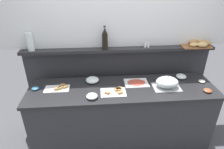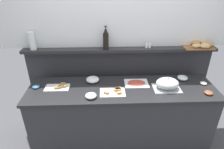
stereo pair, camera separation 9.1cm
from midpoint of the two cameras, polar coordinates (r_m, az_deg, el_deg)
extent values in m
plane|color=#4C4C51|center=(3.51, 2.52, -11.87)|extent=(12.00, 12.00, 0.00)
cube|color=#2D2D33|center=(2.77, 3.71, -12.61)|extent=(2.36, 0.62, 0.90)
cube|color=#232326|center=(2.49, 4.04, -4.36)|extent=(2.40, 0.66, 0.03)
cube|color=#2D2D33|center=(3.07, 2.90, -3.74)|extent=(2.68, 0.08, 1.28)
cube|color=#232326|center=(2.73, 3.32, 7.56)|extent=(2.68, 0.22, 0.04)
cube|color=silver|center=(2.38, 1.27, -5.35)|extent=(0.31, 0.20, 0.01)
cube|color=#B7844C|center=(2.42, 3.24, -4.39)|extent=(0.06, 0.07, 0.01)
cube|color=#B24738|center=(2.42, 3.24, -4.23)|extent=(0.06, 0.07, 0.01)
cube|color=#B7844C|center=(2.41, 3.25, -4.07)|extent=(0.06, 0.07, 0.01)
cube|color=#B7844C|center=(2.40, 2.14, -4.65)|extent=(0.05, 0.06, 0.01)
cube|color=#B24738|center=(2.40, 2.14, -4.49)|extent=(0.05, 0.06, 0.01)
cube|color=#B7844C|center=(2.39, 2.14, -4.33)|extent=(0.05, 0.06, 0.01)
cube|color=#B7844C|center=(2.35, -0.53, -5.52)|extent=(0.07, 0.06, 0.01)
cube|color=#B24738|center=(2.34, -0.53, -5.36)|extent=(0.07, 0.06, 0.01)
cube|color=#B7844C|center=(2.34, -0.53, -5.20)|extent=(0.07, 0.06, 0.01)
cube|color=#B7844C|center=(2.41, 3.10, -4.62)|extent=(0.05, 0.06, 0.01)
cube|color=#B24738|center=(2.40, 3.10, -4.45)|extent=(0.05, 0.06, 0.01)
cube|color=#B7844C|center=(2.40, 3.10, -4.29)|extent=(0.05, 0.06, 0.01)
cube|color=#B7844C|center=(2.42, 2.74, -4.47)|extent=(0.07, 0.06, 0.01)
cube|color=#B24738|center=(2.41, 2.74, -4.31)|extent=(0.07, 0.06, 0.01)
cube|color=#B7844C|center=(2.41, 2.74, -4.15)|extent=(0.07, 0.06, 0.01)
cube|color=#B7844C|center=(2.35, 3.24, -5.57)|extent=(0.07, 0.06, 0.01)
cube|color=#B24738|center=(2.34, 3.25, -5.41)|extent=(0.07, 0.06, 0.01)
cube|color=#B7844C|center=(2.34, 3.25, -5.24)|extent=(0.07, 0.06, 0.01)
cube|color=silver|center=(2.56, -14.84, -3.75)|extent=(0.31, 0.17, 0.01)
cube|color=#AD7A47|center=(2.59, -13.23, -2.91)|extent=(0.06, 0.04, 0.01)
cube|color=#66994C|center=(2.58, -13.25, -2.76)|extent=(0.06, 0.04, 0.01)
cube|color=#AD7A47|center=(2.58, -13.27, -2.61)|extent=(0.06, 0.04, 0.01)
cube|color=#AD7A47|center=(2.53, -14.94, -3.91)|extent=(0.06, 0.04, 0.01)
cube|color=#66994C|center=(2.52, -14.96, -3.76)|extent=(0.06, 0.04, 0.01)
cube|color=#AD7A47|center=(2.52, -14.98, -3.60)|extent=(0.06, 0.04, 0.01)
cube|color=#AD7A47|center=(2.55, -13.58, -3.47)|extent=(0.07, 0.06, 0.01)
cube|color=#66994C|center=(2.54, -13.60, -3.32)|extent=(0.07, 0.06, 0.01)
cube|color=#AD7A47|center=(2.54, -13.62, -3.16)|extent=(0.07, 0.06, 0.01)
cube|color=#AD7A47|center=(2.54, -12.64, -3.46)|extent=(0.07, 0.06, 0.01)
cube|color=#66994C|center=(2.53, -12.66, -3.31)|extent=(0.07, 0.06, 0.01)
cube|color=#AD7A47|center=(2.53, -12.67, -3.15)|extent=(0.07, 0.06, 0.01)
cube|color=#AD7A47|center=(2.54, -14.14, -3.70)|extent=(0.06, 0.07, 0.01)
cube|color=#66994C|center=(2.53, -14.16, -3.54)|extent=(0.06, 0.07, 0.01)
cube|color=#AD7A47|center=(2.53, -14.18, -3.39)|extent=(0.06, 0.07, 0.01)
cube|color=white|center=(2.59, 8.21, -2.63)|extent=(0.31, 0.24, 0.01)
ellipsoid|color=#B24738|center=(2.58, 8.22, -2.42)|extent=(0.23, 0.17, 0.01)
cube|color=#B7BABF|center=(2.56, 16.75, -3.95)|extent=(0.34, 0.24, 0.01)
ellipsoid|color=silver|center=(2.53, 16.98, -2.51)|extent=(0.28, 0.23, 0.14)
sphere|color=#B7BABF|center=(2.49, 17.22, -0.96)|extent=(0.02, 0.02, 0.02)
ellipsoid|color=silver|center=(2.84, 20.91, -0.91)|extent=(0.14, 0.14, 0.06)
ellipsoid|color=#F28C4C|center=(2.84, 20.88, -1.09)|extent=(0.11, 0.11, 0.03)
ellipsoid|color=silver|center=(2.29, -5.09, -6.23)|extent=(0.14, 0.14, 0.05)
ellipsoid|color=#BF4C3F|center=(2.29, -5.08, -6.43)|extent=(0.11, 0.11, 0.03)
ellipsoid|color=silver|center=(2.60, -4.72, -1.48)|extent=(0.17, 0.17, 0.07)
ellipsoid|color=#F28C4C|center=(2.61, -4.71, -1.72)|extent=(0.14, 0.14, 0.04)
ellipsoid|color=silver|center=(2.84, 26.16, -2.30)|extent=(0.09, 0.09, 0.03)
ellipsoid|color=teal|center=(2.64, -20.55, -3.38)|extent=(0.09, 0.09, 0.03)
ellipsoid|color=brown|center=(2.65, 27.46, -4.78)|extent=(0.10, 0.10, 0.04)
cylinder|color=black|center=(2.62, -0.82, 9.70)|extent=(0.08, 0.08, 0.22)
cone|color=black|center=(2.58, -0.84, 12.86)|extent=(0.06, 0.06, 0.08)
cylinder|color=black|center=(2.57, -0.85, 13.94)|extent=(0.03, 0.03, 0.02)
cylinder|color=white|center=(2.74, 11.11, 8.44)|extent=(0.03, 0.03, 0.08)
cylinder|color=#B7BABF|center=(2.73, 11.19, 9.30)|extent=(0.03, 0.03, 0.01)
cylinder|color=white|center=(2.75, 12.01, 8.43)|extent=(0.03, 0.03, 0.08)
cylinder|color=#B7BABF|center=(2.74, 12.10, 9.28)|extent=(0.03, 0.03, 0.01)
cube|color=brown|center=(3.00, 24.61, 7.46)|extent=(0.40, 0.26, 0.02)
ellipsoid|color=tan|center=(2.91, 24.43, 7.70)|extent=(0.14, 0.09, 0.05)
ellipsoid|color=tan|center=(3.01, 26.50, 7.90)|extent=(0.11, 0.14, 0.06)
ellipsoid|color=#B7844C|center=(3.01, 26.67, 7.96)|extent=(0.13, 0.14, 0.07)
ellipsoid|color=#AD7A47|center=(3.01, 24.21, 8.48)|extent=(0.15, 0.13, 0.07)
ellipsoid|color=#B7844C|center=(3.06, 26.25, 8.23)|extent=(0.12, 0.16, 0.05)
ellipsoid|color=#B7844C|center=(3.03, 27.30, 7.94)|extent=(0.17, 0.14, 0.07)
ellipsoid|color=tan|center=(2.94, 26.50, 7.54)|extent=(0.15, 0.12, 0.07)
ellipsoid|color=#AD7A47|center=(3.06, 24.55, 8.66)|extent=(0.15, 0.14, 0.06)
ellipsoid|color=#AD7A47|center=(3.01, 24.46, 8.33)|extent=(0.11, 0.15, 0.06)
cylinder|color=silver|center=(2.80, -21.61, 9.20)|extent=(0.09, 0.09, 0.24)
camera|label=1|loc=(0.05, -88.95, 0.56)|focal=31.07mm
camera|label=2|loc=(0.05, 91.05, -0.56)|focal=31.07mm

